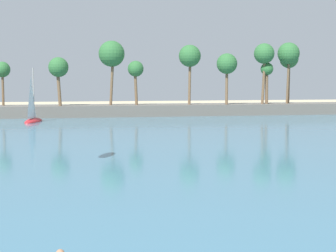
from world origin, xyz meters
The scene contains 3 objects.
sea centered at (0.00, 61.35, 0.03)m, with size 220.00×106.01×0.06m, color teal.
palm_headland centered at (1.35, 74.31, 3.08)m, with size 115.62×6.12×11.86m.
sailboat_toward_headland centered at (-7.17, 65.15, 0.77)m, with size 2.92×5.63×7.82m.
Camera 1 is at (-1.33, -4.15, 5.74)m, focal length 53.51 mm.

